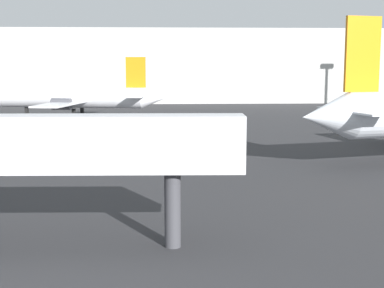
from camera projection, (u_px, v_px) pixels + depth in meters
name	position (u px, v px, depth m)	size (l,w,h in m)	color
airplane_far_left	(72.00, 98.00, 73.80)	(25.30, 23.19, 8.58)	white
terminal_building	(222.00, 66.00, 119.27)	(91.17, 24.44, 14.41)	#B7B7B2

